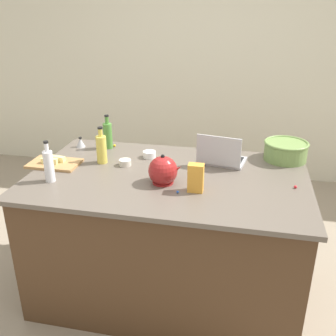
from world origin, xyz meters
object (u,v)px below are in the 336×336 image
bottle_oil (101,149)px  kitchen_timer (81,142)px  mixing_bowl_large (286,150)px  butter_stick_left (50,161)px  bottle_vinegar (49,165)px  laptop (221,157)px  ramekin_small (149,154)px  butter_stick_right (57,159)px  bottle_olive (108,135)px  kettle (163,171)px  candy_bag (196,178)px  ramekin_medium (125,163)px  cutting_board (55,163)px

bottle_oil → kitchen_timer: bearing=136.1°
mixing_bowl_large → butter_stick_left: mixing_bowl_large is taller
mixing_bowl_large → bottle_vinegar: 1.59m
laptop → ramekin_small: size_ratio=3.76×
butter_stick_right → bottle_olive: bearing=57.5°
kettle → kitchen_timer: bearing=146.8°
bottle_olive → butter_stick_right: size_ratio=2.34×
kitchen_timer → candy_bag: (0.97, -0.57, 0.05)m
mixing_bowl_large → ramekin_medium: (-1.07, -0.33, -0.05)m
butter_stick_left → ramekin_medium: bearing=12.6°
bottle_olive → bottle_oil: 0.29m
mixing_bowl_large → ramekin_medium: mixing_bowl_large is taller
laptop → candy_bag: size_ratio=2.02×
kettle → ramekin_small: 0.44m
cutting_board → candy_bag: 1.02m
bottle_olive → bottle_vinegar: bottle_vinegar is taller
bottle_oil → ramekin_medium: bearing=-5.1°
kettle → bottle_vinegar: bearing=-170.1°
bottle_olive → bottle_oil: size_ratio=1.01×
mixing_bowl_large → butter_stick_left: 1.62m
bottle_vinegar → mixing_bowl_large: bearing=24.9°
cutting_board → candy_bag: (1.00, -0.20, 0.08)m
cutting_board → ramekin_medium: ramekin_medium is taller
cutting_board → butter_stick_right: bearing=62.5°
bottle_oil → cutting_board: (-0.31, -0.10, -0.09)m
bottle_vinegar → kettle: 0.70m
kettle → cutting_board: bearing=170.8°
ramekin_medium → kitchen_timer: 0.53m
butter_stick_left → ramekin_medium: butter_stick_left is taller
bottle_oil → candy_bag: bearing=-23.6°
cutting_board → butter_stick_left: size_ratio=3.07×
mixing_bowl_large → ramekin_small: size_ratio=3.33×
kitchen_timer → bottle_oil: bearing=-43.9°
bottle_oil → ramekin_medium: size_ratio=3.09×
cutting_board → butter_stick_left: 0.04m
kettle → candy_bag: kettle is taller
laptop → kettle: 0.50m
mixing_bowl_large → ramekin_small: 0.96m
kettle → bottle_oil: bearing=154.4°
bottle_vinegar → butter_stick_right: size_ratio=2.37×
kettle → candy_bag: 0.22m
mixing_bowl_large → candy_bag: 0.82m
cutting_board → kitchen_timer: kitchen_timer is taller
laptop → ramekin_small: (-0.51, 0.01, -0.02)m
cutting_board → candy_bag: candy_bag is taller
bottle_oil → ramekin_medium: 0.19m
kitchen_timer → bottle_olive: bearing=5.1°
butter_stick_left → ramekin_small: size_ratio=1.20×
laptop → kitchen_timer: bearing=174.0°
mixing_bowl_large → cutting_board: mixing_bowl_large is taller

